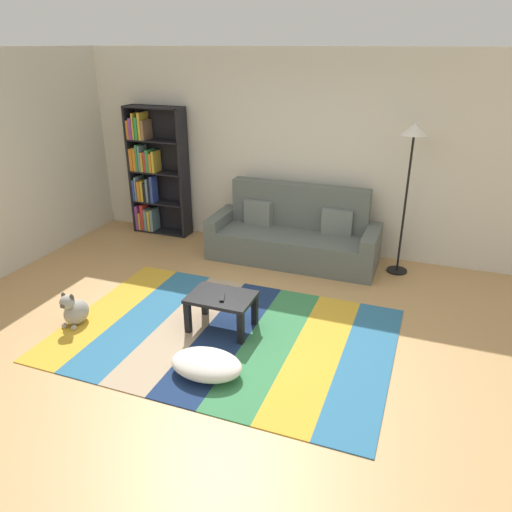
{
  "coord_description": "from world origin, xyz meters",
  "views": [
    {
      "loc": [
        1.63,
        -3.94,
        2.74
      ],
      "look_at": [
        -0.05,
        0.53,
        0.65
      ],
      "focal_mm": 34.33,
      "sensor_mm": 36.0,
      "label": 1
    }
  ],
  "objects_px": {
    "standing_lamp": "(412,150)",
    "tv_remote": "(222,298)",
    "dog": "(75,311)",
    "coffee_table": "(221,302)",
    "bookshelf": "(152,173)",
    "pouf": "(207,364)",
    "couch": "(294,236)"
  },
  "relations": [
    {
      "from": "couch",
      "to": "dog",
      "type": "xyz_separation_m",
      "value": [
        -1.66,
        -2.46,
        -0.18
      ]
    },
    {
      "from": "pouf",
      "to": "tv_remote",
      "type": "height_order",
      "value": "tv_remote"
    },
    {
      "from": "bookshelf",
      "to": "coffee_table",
      "type": "xyz_separation_m",
      "value": [
        2.16,
        -2.28,
        -0.62
      ]
    },
    {
      "from": "couch",
      "to": "tv_remote",
      "type": "relative_size",
      "value": 15.07
    },
    {
      "from": "couch",
      "to": "coffee_table",
      "type": "height_order",
      "value": "couch"
    },
    {
      "from": "couch",
      "to": "standing_lamp",
      "type": "height_order",
      "value": "standing_lamp"
    },
    {
      "from": "coffee_table",
      "to": "pouf",
      "type": "height_order",
      "value": "coffee_table"
    },
    {
      "from": "dog",
      "to": "tv_remote",
      "type": "xyz_separation_m",
      "value": [
        1.52,
        0.41,
        0.24
      ]
    },
    {
      "from": "tv_remote",
      "to": "bookshelf",
      "type": "bearing_deg",
      "value": 112.99
    },
    {
      "from": "standing_lamp",
      "to": "tv_remote",
      "type": "height_order",
      "value": "standing_lamp"
    },
    {
      "from": "bookshelf",
      "to": "dog",
      "type": "distance_m",
      "value": 2.92
    },
    {
      "from": "couch",
      "to": "coffee_table",
      "type": "relative_size",
      "value": 3.42
    },
    {
      "from": "couch",
      "to": "dog",
      "type": "relative_size",
      "value": 5.69
    },
    {
      "from": "couch",
      "to": "dog",
      "type": "distance_m",
      "value": 2.97
    },
    {
      "from": "couch",
      "to": "tv_remote",
      "type": "bearing_deg",
      "value": -94.04
    },
    {
      "from": "coffee_table",
      "to": "standing_lamp",
      "type": "relative_size",
      "value": 0.35
    },
    {
      "from": "dog",
      "to": "coffee_table",
      "type": "bearing_deg",
      "value": 17.38
    },
    {
      "from": "couch",
      "to": "tv_remote",
      "type": "distance_m",
      "value": 2.05
    },
    {
      "from": "couch",
      "to": "bookshelf",
      "type": "bearing_deg",
      "value": 173.08
    },
    {
      "from": "pouf",
      "to": "standing_lamp",
      "type": "xyz_separation_m",
      "value": [
        1.37,
        2.83,
        1.47
      ]
    },
    {
      "from": "pouf",
      "to": "dog",
      "type": "xyz_separation_m",
      "value": [
        -1.67,
        0.29,
        0.05
      ]
    },
    {
      "from": "tv_remote",
      "to": "dog",
      "type": "bearing_deg",
      "value": 174.84
    },
    {
      "from": "coffee_table",
      "to": "dog",
      "type": "height_order",
      "value": "dog"
    },
    {
      "from": "pouf",
      "to": "couch",
      "type": "bearing_deg",
      "value": 90.23
    },
    {
      "from": "coffee_table",
      "to": "dog",
      "type": "xyz_separation_m",
      "value": [
        -1.48,
        -0.46,
        -0.15
      ]
    },
    {
      "from": "couch",
      "to": "tv_remote",
      "type": "height_order",
      "value": "couch"
    },
    {
      "from": "standing_lamp",
      "to": "tv_remote",
      "type": "bearing_deg",
      "value": -125.77
    },
    {
      "from": "bookshelf",
      "to": "standing_lamp",
      "type": "bearing_deg",
      "value": -3.22
    },
    {
      "from": "tv_remote",
      "to": "standing_lamp",
      "type": "bearing_deg",
      "value": 33.99
    },
    {
      "from": "bookshelf",
      "to": "coffee_table",
      "type": "bearing_deg",
      "value": -46.54
    },
    {
      "from": "coffee_table",
      "to": "tv_remote",
      "type": "distance_m",
      "value": 0.11
    },
    {
      "from": "dog",
      "to": "tv_remote",
      "type": "bearing_deg",
      "value": 15.09
    }
  ]
}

